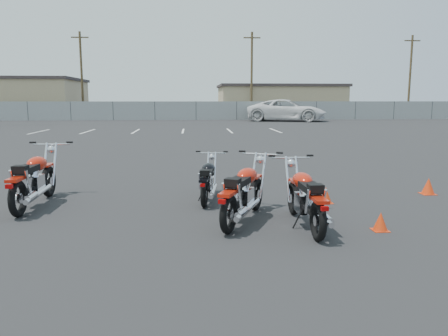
{
  "coord_description": "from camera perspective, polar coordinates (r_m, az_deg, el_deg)",
  "views": [
    {
      "loc": [
        -0.44,
        -8.1,
        2.03
      ],
      "look_at": [
        0.2,
        0.6,
        0.65
      ],
      "focal_mm": 35.0,
      "sensor_mm": 36.0,
      "label": 1
    }
  ],
  "objects": [
    {
      "name": "motorcycle_rear_red",
      "position": [
        7.09,
        10.62,
        -3.85
      ],
      "size": [
        0.82,
        2.12,
        1.04
      ],
      "color": "black",
      "rests_on": "ground"
    },
    {
      "name": "white_van",
      "position": [
        41.14,
        8.23,
        8.28
      ],
      "size": [
        5.65,
        8.93,
        3.16
      ],
      "primitive_type": "imported",
      "rotation": [
        0.0,
        0.0,
        1.27
      ],
      "color": "silver",
      "rests_on": "ground"
    },
    {
      "name": "chainlink_fence",
      "position": [
        43.12,
        -3.67,
        7.48
      ],
      "size": [
        80.06,
        0.06,
        1.8
      ],
      "color": "slate",
      "rests_on": "ground"
    },
    {
      "name": "utility_pole_b",
      "position": [
        49.54,
        -18.1,
        11.64
      ],
      "size": [
        1.8,
        0.24,
        9.0
      ],
      "color": "#42331E",
      "rests_on": "ground"
    },
    {
      "name": "training_cone_far",
      "position": [
        10.4,
        25.13,
        -2.16
      ],
      "size": [
        0.29,
        0.29,
        0.35
      ],
      "color": "red",
      "rests_on": "ground"
    },
    {
      "name": "tan_building_east",
      "position": [
        53.14,
        7.18,
        8.75
      ],
      "size": [
        14.4,
        9.4,
        3.7
      ],
      "color": "tan",
      "rests_on": "ground"
    },
    {
      "name": "training_cone_near",
      "position": [
        8.86,
        13.12,
        -3.45
      ],
      "size": [
        0.27,
        0.27,
        0.32
      ],
      "color": "red",
      "rests_on": "ground"
    },
    {
      "name": "utility_pole_d",
      "position": [
        54.02,
        23.13,
        11.11
      ],
      "size": [
        1.8,
        0.24,
        9.0
      ],
      "color": "#42331E",
      "rests_on": "ground"
    },
    {
      "name": "motorcycle_second_black",
      "position": [
        8.82,
        -2.08,
        -1.59
      ],
      "size": [
        0.71,
        1.84,
        0.9
      ],
      "color": "black",
      "rests_on": "ground"
    },
    {
      "name": "motorcycle_front_red",
      "position": [
        9.05,
        -23.52,
        -1.38
      ],
      "size": [
        0.9,
        2.33,
        1.14
      ],
      "color": "black",
      "rests_on": "ground"
    },
    {
      "name": "training_cone_extra",
      "position": [
        7.27,
        19.77,
        -6.59
      ],
      "size": [
        0.24,
        0.24,
        0.29
      ],
      "color": "red",
      "rests_on": "ground"
    },
    {
      "name": "utility_pole_c",
      "position": [
        47.61,
        3.63,
        12.18
      ],
      "size": [
        1.8,
        0.24,
        9.0
      ],
      "color": "#42331E",
      "rests_on": "ground"
    },
    {
      "name": "ground",
      "position": [
        8.36,
        -1.07,
        -5.06
      ],
      "size": [
        120.0,
        120.0,
        0.0
      ],
      "primitive_type": "plane",
      "color": "black",
      "rests_on": "ground"
    },
    {
      "name": "motorcycle_third_red",
      "position": [
        7.28,
        2.64,
        -3.25
      ],
      "size": [
        1.31,
        2.13,
        1.07
      ],
      "color": "black",
      "rests_on": "ground"
    },
    {
      "name": "parking_line_stripes",
      "position": [
        28.25,
        -8.43,
        4.79
      ],
      "size": [
        15.12,
        4.0,
        0.01
      ],
      "color": "silver",
      "rests_on": "ground"
    }
  ]
}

